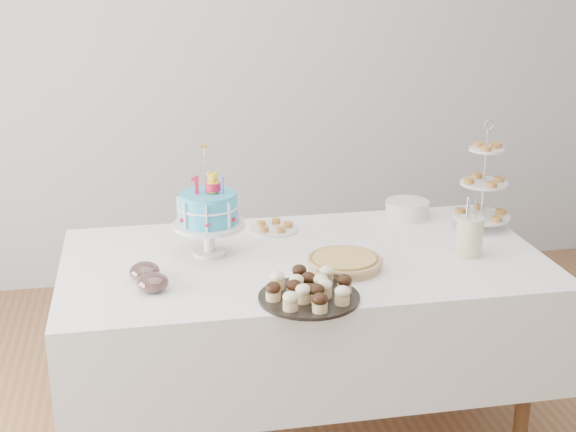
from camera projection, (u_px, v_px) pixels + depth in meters
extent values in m
cube|color=#ADAFB3|center=(244.00, 56.00, 4.61)|extent=(5.00, 0.04, 2.70)
cube|color=white|center=(304.00, 308.00, 3.29)|extent=(1.92, 1.02, 0.45)
cylinder|color=#51311C|center=(101.00, 423.00, 2.87)|extent=(0.06, 0.06, 0.67)
cylinder|color=#51311C|center=(526.00, 379.00, 3.16)|extent=(0.06, 0.06, 0.67)
cylinder|color=#51311C|center=(106.00, 330.00, 3.56)|extent=(0.06, 0.06, 0.67)
cylinder|color=#51311C|center=(454.00, 301.00, 3.85)|extent=(0.06, 0.06, 0.67)
cylinder|color=#31A8D4|center=(208.00, 208.00, 3.18)|extent=(0.23, 0.23, 0.12)
torus|color=silver|center=(208.00, 206.00, 3.18)|extent=(0.24, 0.24, 0.01)
cube|color=red|center=(197.00, 185.00, 3.14)|extent=(0.02, 0.02, 0.07)
cylinder|color=blue|center=(223.00, 186.00, 3.12)|extent=(0.01, 0.01, 0.07)
cylinder|color=silver|center=(205.00, 169.00, 3.16)|extent=(0.00, 0.00, 0.18)
cylinder|color=gold|center=(204.00, 146.00, 3.13)|extent=(0.05, 0.05, 0.01)
cylinder|color=black|center=(309.00, 297.00, 2.83)|extent=(0.36, 0.36, 0.01)
ellipsoid|color=black|center=(290.00, 285.00, 2.80)|extent=(0.05, 0.05, 0.04)
ellipsoid|color=beige|center=(329.00, 282.00, 2.83)|extent=(0.05, 0.05, 0.04)
cylinder|color=tan|center=(344.00, 264.00, 3.10)|extent=(0.28, 0.28, 0.03)
cylinder|color=#B18644|center=(345.00, 259.00, 3.09)|extent=(0.25, 0.25, 0.02)
torus|color=tan|center=(345.00, 260.00, 3.09)|extent=(0.30, 0.30, 0.02)
cylinder|color=silver|center=(484.00, 179.00, 3.48)|extent=(0.01, 0.01, 0.45)
cylinder|color=silver|center=(481.00, 216.00, 3.53)|extent=(0.25, 0.25, 0.01)
cylinder|color=silver|center=(484.00, 183.00, 3.48)|extent=(0.21, 0.21, 0.01)
cylinder|color=silver|center=(487.00, 149.00, 3.43)|extent=(0.15, 0.15, 0.01)
torus|color=silver|center=(489.00, 125.00, 3.40)|extent=(0.05, 0.01, 0.05)
cylinder|color=silver|center=(407.00, 209.00, 3.67)|extent=(0.20, 0.20, 0.08)
cylinder|color=silver|center=(274.00, 229.00, 3.51)|extent=(0.21, 0.21, 0.01)
ellipsoid|color=silver|center=(153.00, 283.00, 2.89)|extent=(0.12, 0.12, 0.07)
cylinder|color=#591007|center=(153.00, 284.00, 2.89)|extent=(0.08, 0.08, 0.03)
ellipsoid|color=silver|center=(145.00, 271.00, 2.99)|extent=(0.12, 0.12, 0.07)
cylinder|color=#591007|center=(145.00, 273.00, 2.99)|extent=(0.08, 0.08, 0.03)
cylinder|color=white|center=(469.00, 236.00, 3.21)|extent=(0.11, 0.11, 0.16)
cylinder|color=white|center=(481.00, 231.00, 3.23)|extent=(0.01, 0.01, 0.08)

